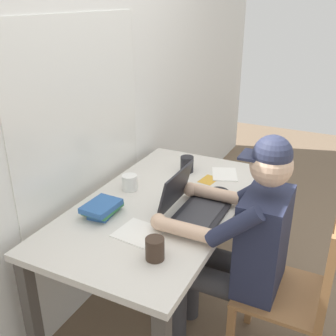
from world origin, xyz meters
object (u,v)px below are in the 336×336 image
(book_stack_main, at_px, (102,208))
(coffee_mug_dark, at_px, (155,248))
(computer_mouse, at_px, (220,190))
(landscape_photo_print, at_px, (209,180))
(laptop, at_px, (190,204))
(coffee_mug_white, at_px, (130,182))
(desk, at_px, (162,216))
(coffee_mug_spare, at_px, (187,164))
(wooden_chair, at_px, (294,294))
(seated_person, at_px, (241,240))

(book_stack_main, bearing_deg, coffee_mug_dark, -116.45)
(computer_mouse, xyz_separation_m, landscape_photo_print, (0.13, 0.12, -0.02))
(laptop, distance_m, coffee_mug_white, 0.44)
(desk, bearing_deg, coffee_mug_spare, 5.21)
(coffee_mug_white, relative_size, book_stack_main, 0.59)
(wooden_chair, xyz_separation_m, laptop, (0.03, 0.57, 0.34))
(wooden_chair, height_order, laptop, laptop)
(landscape_photo_print, bearing_deg, seated_person, -134.26)
(wooden_chair, height_order, coffee_mug_spare, wooden_chair)
(coffee_mug_white, distance_m, landscape_photo_print, 0.49)
(seated_person, xyz_separation_m, coffee_mug_white, (0.13, 0.71, 0.11))
(laptop, bearing_deg, coffee_mug_spare, 25.42)
(seated_person, relative_size, coffee_mug_dark, 10.26)
(laptop, relative_size, landscape_photo_print, 2.54)
(desk, relative_size, seated_person, 1.19)
(coffee_mug_spare, distance_m, book_stack_main, 0.71)
(computer_mouse, bearing_deg, laptop, 167.86)
(coffee_mug_white, bearing_deg, coffee_mug_dark, -139.58)
(coffee_mug_white, relative_size, coffee_mug_dark, 1.05)
(coffee_mug_dark, bearing_deg, computer_mouse, -3.72)
(landscape_photo_print, bearing_deg, coffee_mug_spare, 79.25)
(coffee_mug_spare, bearing_deg, desk, -174.79)
(desk, bearing_deg, computer_mouse, -46.03)
(seated_person, height_order, coffee_mug_white, seated_person)
(seated_person, bearing_deg, desk, 81.17)
(wooden_chair, relative_size, coffee_mug_dark, 7.73)
(seated_person, height_order, wooden_chair, seated_person)
(book_stack_main, bearing_deg, wooden_chair, -79.27)
(coffee_mug_spare, height_order, book_stack_main, coffee_mug_spare)
(book_stack_main, bearing_deg, computer_mouse, -42.74)
(seated_person, distance_m, book_stack_main, 0.72)
(coffee_mug_dark, bearing_deg, coffee_mug_spare, 15.33)
(coffee_mug_dark, relative_size, book_stack_main, 0.57)
(laptop, bearing_deg, landscape_photo_print, 7.68)
(coffee_mug_white, bearing_deg, laptop, -103.48)
(laptop, relative_size, coffee_mug_white, 2.62)
(coffee_mug_dark, distance_m, coffee_mug_spare, 0.93)
(book_stack_main, bearing_deg, coffee_mug_white, 4.42)
(coffee_mug_spare, bearing_deg, wooden_chair, -122.65)
(wooden_chair, bearing_deg, computer_mouse, 57.67)
(coffee_mug_dark, bearing_deg, coffee_mug_white, 40.42)
(desk, distance_m, coffee_mug_spare, 0.46)
(coffee_mug_dark, distance_m, landscape_photo_print, 0.84)
(wooden_chair, xyz_separation_m, computer_mouse, (0.32, 0.50, 0.30))
(desk, xyz_separation_m, wooden_chair, (-0.07, -0.76, -0.20))
(desk, xyz_separation_m, coffee_mug_white, (0.05, 0.23, 0.14))
(laptop, distance_m, coffee_mug_dark, 0.42)
(seated_person, bearing_deg, landscape_photo_print, 37.29)
(wooden_chair, distance_m, coffee_mug_dark, 0.75)
(coffee_mug_dark, height_order, book_stack_main, coffee_mug_dark)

